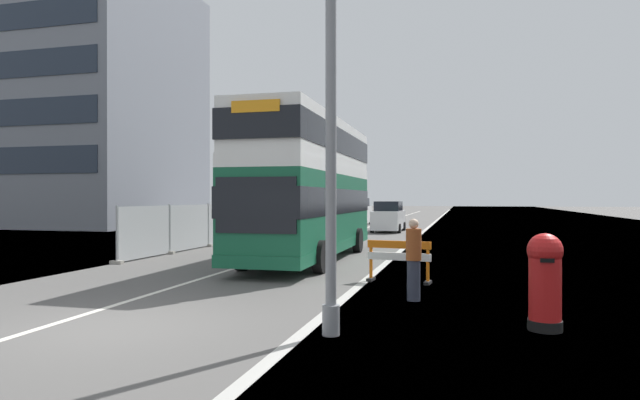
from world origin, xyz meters
TOP-DOWN VIEW (x-y plane):
  - ground at (0.65, 0.13)m, footprint 140.00×280.00m
  - double_decker_bus at (0.55, 10.86)m, footprint 2.90×11.18m
  - lamppost_foreground at (3.88, 0.50)m, footprint 0.29×0.70m
  - red_pillar_postbox at (7.34, 1.75)m, footprint 0.59×0.59m
  - roadworks_barrier at (4.32, 6.36)m, footprint 1.73×0.65m
  - construction_site_fence at (-5.44, 21.46)m, footprint 0.44×27.40m
  - car_oncoming_near at (1.14, 27.87)m, footprint 1.95×4.57m
  - car_receding_mid at (-2.60, 36.40)m, footprint 1.96×4.00m
  - bare_tree_far_verge_near at (-9.52, 30.39)m, footprint 3.04×2.39m
  - bare_tree_far_verge_mid at (-11.28, 55.45)m, footprint 2.34×2.66m
  - pedestrian_at_kerb at (4.93, 3.86)m, footprint 0.34×0.34m
  - backdrop_office_block at (-29.24, 30.54)m, footprint 24.46×15.14m

SIDE VIEW (x-z plane):
  - ground at x=0.65m, z-range -0.10..0.00m
  - roadworks_barrier at x=4.32m, z-range 0.14..1.25m
  - pedestrian_at_kerb at x=4.93m, z-range 0.01..1.81m
  - red_pillar_postbox at x=7.34m, z-range 0.08..1.74m
  - construction_site_fence at x=-5.44m, z-range -0.04..1.96m
  - car_oncoming_near at x=1.14m, z-range -0.05..1.97m
  - car_receding_mid at x=-2.60m, z-range -0.06..2.17m
  - bare_tree_far_verge_near at x=-9.52m, z-range 0.12..3.83m
  - bare_tree_far_verge_mid at x=-11.28m, z-range 0.05..4.68m
  - double_decker_bus at x=0.55m, z-range 0.16..5.22m
  - lamppost_foreground at x=3.88m, z-range -0.23..7.85m
  - backdrop_office_block at x=-29.24m, z-range 0.00..20.21m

